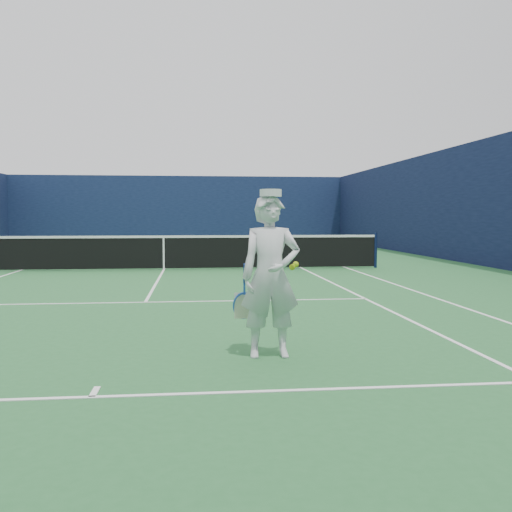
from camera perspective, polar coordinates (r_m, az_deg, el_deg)
The scene contains 5 objects.
ground at distance 16.95m, azimuth -9.20°, elevation -1.37°, with size 80.00×80.00×0.00m, color #25612F.
court_markings at distance 16.94m, azimuth -9.20°, elevation -1.35°, with size 11.03×23.83×0.01m.
windscreen_fence at distance 16.88m, azimuth -9.27°, elevation 5.41°, with size 20.12×36.12×4.00m.
tennis_net at distance 16.90m, azimuth -9.22°, elevation 0.51°, with size 12.88×0.09×1.07m.
tennis_player at distance 6.33m, azimuth 1.45°, elevation -1.98°, with size 0.77×0.46×1.87m.
Camera 1 is at (0.90, -16.85, 1.57)m, focal length 40.00 mm.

